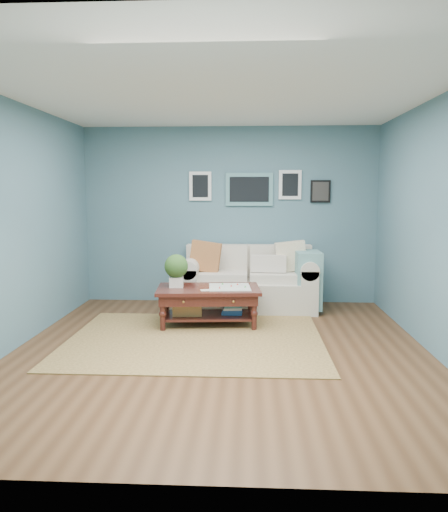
{
  "coord_description": "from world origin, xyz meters",
  "views": [
    {
      "loc": [
        0.31,
        -5.22,
        1.71
      ],
      "look_at": [
        -0.01,
        1.0,
        0.91
      ],
      "focal_mm": 35.0,
      "sensor_mm": 36.0,
      "label": 1
    }
  ],
  "objects": [
    {
      "name": "room_shell",
      "position": [
        0.01,
        0.06,
        1.36
      ],
      "size": [
        5.0,
        5.02,
        2.7
      ],
      "color": "brown",
      "rests_on": "ground"
    },
    {
      "name": "coffee_table",
      "position": [
        -0.29,
        1.08,
        0.41
      ],
      "size": [
        1.37,
        0.87,
        0.92
      ],
      "rotation": [
        0.0,
        0.0,
        0.08
      ],
      "color": "#381310",
      "rests_on": "ground"
    },
    {
      "name": "area_rug",
      "position": [
        -0.32,
        0.39,
        0.01
      ],
      "size": [
        2.94,
        2.35,
        0.01
      ],
      "primitive_type": "cube",
      "color": "brown",
      "rests_on": "ground"
    },
    {
      "name": "loveseat",
      "position": [
        0.38,
        2.03,
        0.42
      ],
      "size": [
        1.99,
        0.9,
        1.02
      ],
      "color": "beige",
      "rests_on": "ground"
    }
  ]
}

